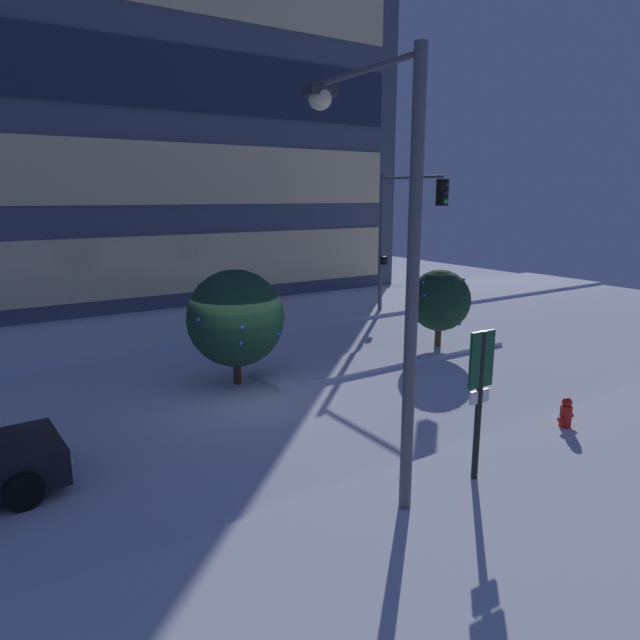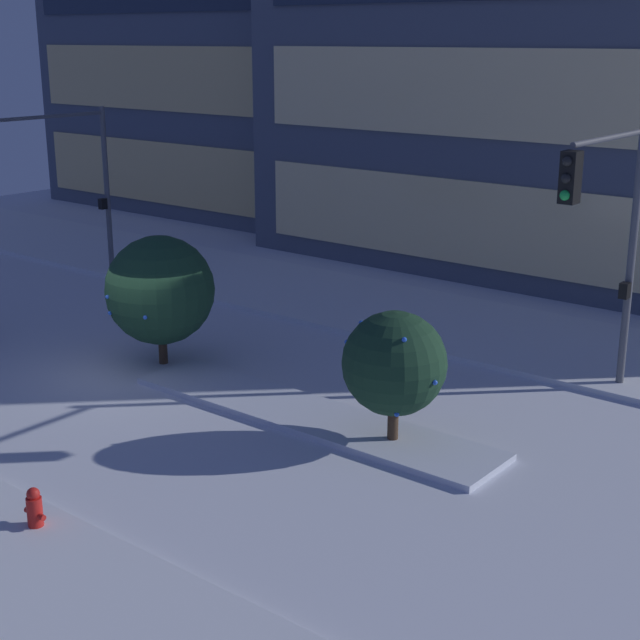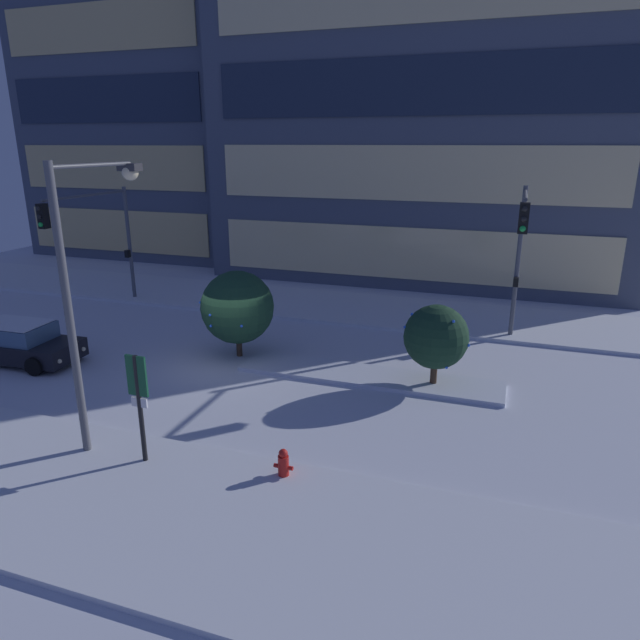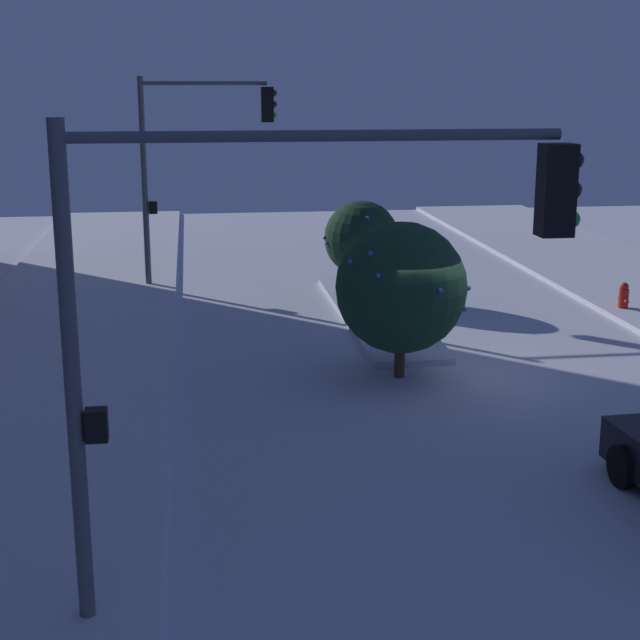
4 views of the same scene
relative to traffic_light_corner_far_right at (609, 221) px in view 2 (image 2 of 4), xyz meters
name	(u,v)px [view 2 (image 2 of 4)]	position (x,y,z in m)	size (l,w,h in m)	color
ground	(135,372)	(-9.66, -4.93, -4.18)	(52.00, 52.00, 0.00)	silver
curb_strip_far	(340,300)	(-9.66, 3.28, -4.11)	(52.00, 5.20, 0.14)	silver
median_strip	(308,415)	(-4.50, -4.52, -4.11)	(9.00, 1.80, 0.14)	silver
traffic_light_corner_far_right	(609,221)	(0.00, 0.00, 0.00)	(0.32, 3.98, 6.13)	#565960
traffic_light_corner_far_left	(49,164)	(-18.35, -0.77, -0.21)	(0.32, 5.62, 5.65)	#565960
fire_hydrant	(35,511)	(-4.89, -11.13, -3.78)	(0.48, 0.26, 0.83)	red
decorated_tree_median	(160,290)	(-9.63, -4.02, -2.28)	(2.70, 2.70, 3.25)	#473323
decorated_tree_left_of_median	(394,364)	(-2.30, -4.52, -2.44)	(2.13, 2.15, 2.78)	#473323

